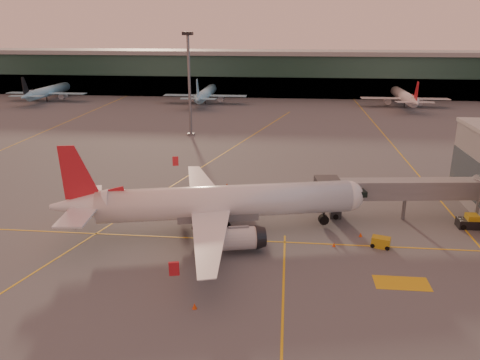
# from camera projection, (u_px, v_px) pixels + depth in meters

# --- Properties ---
(ground) EXTENTS (600.00, 600.00, 0.00)m
(ground) POSITION_uv_depth(u_px,v_px,m) (243.00, 258.00, 57.16)
(ground) COLOR #4C4F54
(ground) RESTS_ON ground
(taxi_markings) EXTENTS (100.12, 173.00, 0.01)m
(taxi_markings) POSITION_uv_depth(u_px,v_px,m) (229.00, 159.00, 99.88)
(taxi_markings) COLOR gold
(taxi_markings) RESTS_ON ground
(terminal) EXTENTS (400.00, 20.00, 17.60)m
(terminal) POSITION_uv_depth(u_px,v_px,m) (277.00, 73.00, 188.28)
(terminal) COLOR #19382D
(terminal) RESTS_ON ground
(mast_west_near) EXTENTS (2.40, 2.40, 25.60)m
(mast_west_near) POSITION_uv_depth(u_px,v_px,m) (189.00, 77.00, 116.75)
(mast_west_near) COLOR slate
(mast_west_near) RESTS_ON ground
(distant_aircraft_row) EXTENTS (350.00, 34.00, 13.00)m
(distant_aircraft_row) POSITION_uv_depth(u_px,v_px,m) (305.00, 105.00, 167.52)
(distant_aircraft_row) COLOR #8BCCE9
(distant_aircraft_row) RESTS_ON ground
(main_airplane) EXTENTS (42.02, 38.24, 12.81)m
(main_airplane) POSITION_uv_depth(u_px,v_px,m) (216.00, 203.00, 63.24)
(main_airplane) COLOR white
(main_airplane) RESTS_ON ground
(jet_bridge) EXTENTS (27.24, 6.40, 6.20)m
(jet_bridge) POSITION_uv_depth(u_px,v_px,m) (416.00, 191.00, 67.49)
(jet_bridge) COLOR slate
(jet_bridge) RESTS_ON ground
(catering_truck) EXTENTS (6.49, 4.29, 4.65)m
(catering_truck) POSITION_uv_depth(u_px,v_px,m) (210.00, 212.00, 64.40)
(catering_truck) COLOR maroon
(catering_truck) RESTS_ON ground
(gpu_cart) EXTENTS (2.64, 2.04, 1.36)m
(gpu_cart) POSITION_uv_depth(u_px,v_px,m) (381.00, 242.00, 59.82)
(gpu_cart) COLOR #B89817
(gpu_cart) RESTS_ON ground
(pushback_tug) EXTENTS (3.79, 2.06, 1.95)m
(pushback_tug) POSITION_uv_depth(u_px,v_px,m) (471.00, 222.00, 65.58)
(pushback_tug) COLOR black
(pushback_tug) RESTS_ON ground
(cone_nose) EXTENTS (0.45, 0.45, 0.57)m
(cone_nose) POSITION_uv_depth(u_px,v_px,m) (361.00, 235.00, 62.94)
(cone_nose) COLOR #DF430B
(cone_nose) RESTS_ON ground
(cone_tail) EXTENTS (0.50, 0.50, 0.63)m
(cone_tail) POSITION_uv_depth(u_px,v_px,m) (77.00, 223.00, 66.66)
(cone_tail) COLOR #DF430B
(cone_tail) RESTS_ON ground
(cone_wing_right) EXTENTS (0.48, 0.48, 0.61)m
(cone_wing_right) POSITION_uv_depth(u_px,v_px,m) (195.00, 306.00, 46.91)
(cone_wing_right) COLOR #DF430B
(cone_wing_right) RESTS_ON ground
(cone_wing_left) EXTENTS (0.48, 0.48, 0.61)m
(cone_wing_left) POSITION_uv_depth(u_px,v_px,m) (227.00, 185.00, 82.53)
(cone_wing_left) COLOR #DF430B
(cone_wing_left) RESTS_ON ground
(cone_fwd) EXTENTS (0.41, 0.41, 0.53)m
(cone_fwd) POSITION_uv_depth(u_px,v_px,m) (334.00, 245.00, 60.14)
(cone_fwd) COLOR #DF430B
(cone_fwd) RESTS_ON ground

